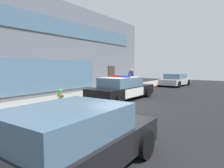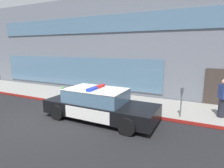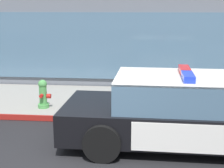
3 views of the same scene
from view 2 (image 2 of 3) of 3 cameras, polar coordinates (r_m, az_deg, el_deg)
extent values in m
plane|color=black|center=(8.97, -21.18, -10.39)|extent=(48.00, 48.00, 0.00)
cube|color=gray|center=(11.80, -7.33, -4.20)|extent=(48.00, 3.08, 0.15)
cube|color=maroon|center=(10.58, -11.92, -6.16)|extent=(28.80, 0.04, 0.14)
cube|color=slate|center=(17.13, 5.28, 11.42)|extent=(22.57, 9.86, 6.55)
cube|color=slate|center=(14.19, -12.39, 3.89)|extent=(13.54, 0.08, 2.10)
cube|color=#382D28|center=(11.33, 29.13, -1.12)|extent=(1.00, 0.08, 2.10)
cube|color=slate|center=(12.69, -2.82, 18.08)|extent=(18.96, 0.08, 1.10)
cube|color=black|center=(8.38, -3.65, -7.53)|extent=(5.14, 1.99, 0.60)
cube|color=silver|center=(7.67, 7.02, -8.08)|extent=(1.77, 1.88, 0.05)
cube|color=silver|center=(9.32, -13.20, -4.80)|extent=(1.47, 1.87, 0.05)
cube|color=silver|center=(9.21, -1.19, -5.76)|extent=(2.14, 0.08, 0.51)
cube|color=silver|center=(7.67, -7.96, -9.40)|extent=(2.14, 0.08, 0.51)
cube|color=yellow|center=(9.23, -1.14, -5.73)|extent=(0.22, 0.02, 0.26)
cube|color=slate|center=(8.31, -4.91, -3.59)|extent=(2.69, 1.75, 0.60)
cube|color=silver|center=(8.24, -4.95, -1.64)|extent=(2.69, 1.75, 0.04)
cube|color=red|center=(8.51, -3.76, -0.67)|extent=(0.21, 0.64, 0.11)
cube|color=blue|center=(7.95, -6.24, -1.56)|extent=(0.21, 0.64, 0.11)
cylinder|color=black|center=(8.60, 9.44, -8.28)|extent=(0.68, 0.23, 0.68)
cylinder|color=black|center=(6.95, 4.65, -13.00)|extent=(0.68, 0.23, 0.68)
cylinder|color=black|center=(10.06, -9.23, -5.40)|extent=(0.68, 0.23, 0.68)
cylinder|color=black|center=(8.69, -16.59, -8.41)|extent=(0.68, 0.23, 0.68)
cylinder|color=#4C994C|center=(11.73, -14.85, -3.94)|extent=(0.28, 0.28, 0.10)
cylinder|color=#4C994C|center=(11.67, -14.92, -2.64)|extent=(0.19, 0.19, 0.45)
sphere|color=#4C994C|center=(11.60, -14.99, -1.24)|extent=(0.22, 0.22, 0.22)
cylinder|color=#B21E19|center=(11.59, -15.01, -0.87)|extent=(0.06, 0.06, 0.05)
cylinder|color=#B21E19|center=(11.56, -15.39, -2.68)|extent=(0.09, 0.10, 0.09)
cylinder|color=#B21E19|center=(11.77, -14.47, -2.39)|extent=(0.09, 0.10, 0.09)
cylinder|color=#B21E19|center=(11.58, -14.35, -2.81)|extent=(0.10, 0.12, 0.12)
cylinder|color=#23232D|center=(9.51, 30.81, -6.37)|extent=(0.28, 0.28, 0.85)
cube|color=navy|center=(9.33, 31.26, -2.05)|extent=(0.41, 0.47, 0.62)
cylinder|color=slate|center=(8.71, 20.57, -6.12)|extent=(0.06, 0.06, 1.10)
cube|color=#474C51|center=(8.54, 20.87, -1.82)|extent=(0.12, 0.18, 0.24)
camera|label=1|loc=(14.27, -62.24, 0.54)|focal=31.33mm
camera|label=3|loc=(4.96, -56.74, 0.07)|focal=53.50mm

